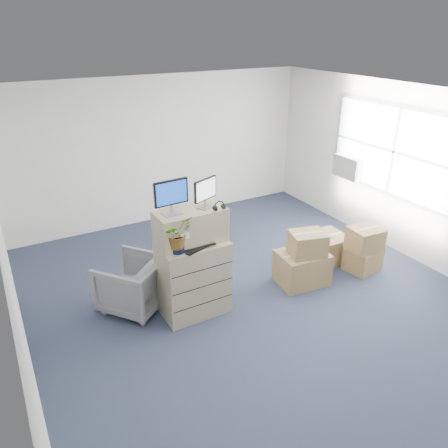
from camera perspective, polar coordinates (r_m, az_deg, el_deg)
The scene contains 19 objects.
ground at distance 6.35m, azimuth 4.56°, elevation -10.27°, with size 7.00×7.00×0.00m, color #222C3E.
wall_back at distance 8.62m, azimuth -8.21°, elevation 9.54°, with size 6.00×0.02×2.80m, color silver.
wall_right at distance 7.68m, azimuth 24.14°, elevation 5.65°, with size 0.02×7.00×2.80m, color silver.
window at distance 7.85m, azimuth 21.44°, elevation 8.81°, with size 0.07×2.72×1.52m.
ac_unit at distance 8.49m, azimuth 15.98°, elevation 7.18°, with size 0.24×0.60×0.40m, color silver.
filing_cabinet_lower at distance 5.92m, azimuth -3.94°, elevation -7.05°, with size 0.90×0.55×1.05m, color tan.
filing_cabinet_upper at distance 5.60m, azimuth -4.39°, elevation -0.28°, with size 0.90×0.45×0.45m, color tan.
monitor_left at distance 5.32m, azimuth -6.90°, elevation 3.75°, with size 0.45×0.18×0.44m.
monitor_right at distance 5.49m, azimuth -2.45°, elevation 4.26°, with size 0.37×0.22×0.39m.
headphones at distance 5.49m, azimuth -0.63°, elevation 2.33°, with size 0.15×0.15×0.02m, color black.
keyboard at distance 5.55m, azimuth -3.47°, elevation -2.91°, with size 0.48×0.20×0.02m, color black.
mouse at distance 5.67m, azimuth -0.70°, elevation -2.19°, with size 0.09×0.06×0.03m, color silver.
water_bottle at distance 5.69m, azimuth -3.38°, elevation -0.74°, with size 0.08×0.08×0.28m, color #919399.
phone_dock at distance 5.63m, azimuth -4.31°, elevation -2.13°, with size 0.07×0.05×0.14m.
external_drive at distance 5.87m, azimuth -2.03°, elevation -1.02°, with size 0.22×0.16×0.07m, color black.
tissue_box at distance 5.85m, azimuth -1.19°, elevation -0.26°, with size 0.25×0.13×0.09m, color #4697EF.
potted_plant at distance 5.34m, azimuth -6.16°, elevation -1.65°, with size 0.46×0.49×0.40m.
office_chair at distance 6.17m, azimuth -11.88°, elevation -7.38°, with size 0.79×0.74×0.82m, color slate.
cardboard_boxes at distance 7.07m, azimuth 13.15°, elevation -3.88°, with size 1.78×1.11×0.86m.
Camera 1 is at (-2.96, -4.27, 3.65)m, focal length 35.00 mm.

